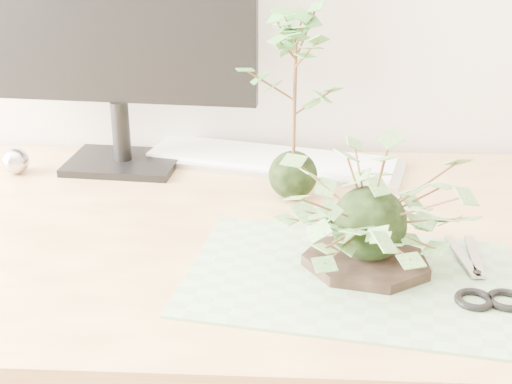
% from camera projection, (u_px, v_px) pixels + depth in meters
% --- Properties ---
extents(desk, '(1.60, 0.70, 0.74)m').
position_uv_depth(desk, '(303.00, 281.00, 1.10)').
color(desk, '#DCB973').
rests_on(desk, ground_plane).
extents(cutting_mat, '(0.47, 0.35, 0.00)m').
position_uv_depth(cutting_mat, '(350.00, 278.00, 0.94)').
color(cutting_mat, gray).
rests_on(cutting_mat, desk).
extents(stone_dish, '(0.21, 0.21, 0.01)m').
position_uv_depth(stone_dish, '(366.00, 262.00, 0.96)').
color(stone_dish, black).
rests_on(stone_dish, cutting_mat).
extents(ivy_kokedama, '(0.32, 0.32, 0.20)m').
position_uv_depth(ivy_kokedama, '(371.00, 191.00, 0.91)').
color(ivy_kokedama, black).
rests_on(ivy_kokedama, stone_dish).
extents(maple_kokedama, '(0.23, 0.23, 0.33)m').
position_uv_depth(maple_kokedama, '(296.00, 57.00, 1.09)').
color(maple_kokedama, black).
rests_on(maple_kokedama, desk).
extents(keyboard, '(0.50, 0.26, 0.02)m').
position_uv_depth(keyboard, '(271.00, 160.00, 1.32)').
color(keyboard, '#B7B7B8').
rests_on(keyboard, desk).
extents(monitor, '(0.50, 0.16, 0.44)m').
position_uv_depth(monitor, '(114.00, 27.00, 1.22)').
color(monitor, black).
rests_on(monitor, desk).
extents(foil_ball, '(0.05, 0.05, 0.05)m').
position_uv_depth(foil_ball, '(15.00, 161.00, 1.27)').
color(foil_ball, silver).
rests_on(foil_ball, desk).
extents(scissors, '(0.09, 0.20, 0.01)m').
position_uv_depth(scissors, '(484.00, 289.00, 0.90)').
color(scissors, '#939397').
rests_on(scissors, cutting_mat).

